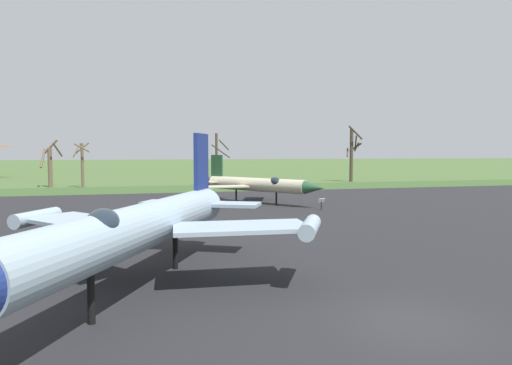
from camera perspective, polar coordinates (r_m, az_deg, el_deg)
The scene contains 10 objects.
ground_plane at distance 14.45m, azimuth 18.91°, elevation -16.61°, with size 600.00×600.00×0.00m, color #425B2D.
asphalt_apron at distance 29.21m, azimuth 0.73°, elevation -5.94°, with size 109.08×55.04×0.05m, color black.
grass_verge_strip at distance 61.96m, azimuth -7.41°, elevation -0.76°, with size 169.08×12.00×0.06m, color #344F25.
jet_fighter_front_left at distance 16.36m, azimuth -14.64°, elevation -5.44°, with size 12.09×15.97×5.92m.
jet_fighter_front_right at distance 43.33m, azimuth 0.37°, elevation -0.22°, with size 10.13×11.89×4.72m.
info_placard_front_right at distance 38.82m, azimuth 8.29°, elevation -2.56°, with size 0.66×0.32×1.07m.
bare_tree_far_left at distance 70.26m, azimuth -24.71°, elevation 2.21°, with size 2.83×2.78×6.85m.
bare_tree_left_of_center at distance 67.59m, azimuth -21.21°, elevation 2.41°, with size 2.36×2.40×6.41m.
bare_tree_center at distance 65.84m, azimuth -5.00°, elevation 3.21°, with size 3.43×3.40×7.77m.
bare_tree_right_of_center at distance 77.83m, azimuth 12.11°, elevation 3.79°, with size 2.98×3.18×9.42m.
Camera 1 is at (-7.53, -11.27, 5.01)m, focal length 31.51 mm.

